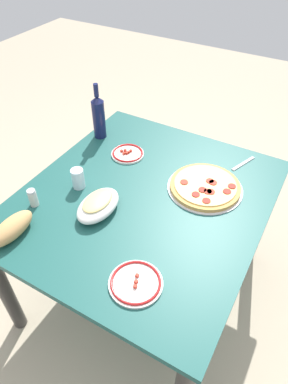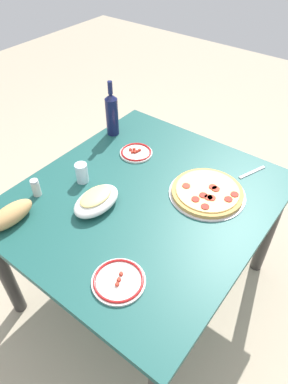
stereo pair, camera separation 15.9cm
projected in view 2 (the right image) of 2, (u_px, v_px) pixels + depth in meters
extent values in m
plane|color=tan|center=(144.00, 286.00, 2.12)|extent=(8.00, 8.00, 0.00)
cube|color=#194C47|center=(144.00, 199.00, 1.62)|extent=(1.22, 1.09, 0.03)
cylinder|color=#33302D|center=(269.00, 229.00, 1.98)|extent=(0.07, 0.07, 0.72)
cylinder|color=#33302D|center=(4.00, 271.00, 1.77)|extent=(0.07, 0.07, 0.72)
cylinder|color=#33302D|center=(137.00, 166.00, 2.41)|extent=(0.07, 0.07, 0.72)
cylinder|color=#B7B7BC|center=(207.00, 194.00, 1.62)|extent=(0.36, 0.36, 0.01)
cylinder|color=tan|center=(207.00, 192.00, 1.61)|extent=(0.34, 0.34, 0.02)
cylinder|color=#EACC75|center=(208.00, 190.00, 1.60)|extent=(0.30, 0.30, 0.01)
cylinder|color=#B22D1E|center=(213.00, 187.00, 1.61)|extent=(0.04, 0.04, 0.00)
cylinder|color=#B22D1E|center=(216.00, 189.00, 1.60)|extent=(0.04, 0.04, 0.00)
cylinder|color=maroon|center=(203.00, 195.00, 1.57)|extent=(0.04, 0.04, 0.00)
cylinder|color=#B22D1E|center=(209.00, 197.00, 1.56)|extent=(0.04, 0.04, 0.00)
cylinder|color=maroon|center=(195.00, 199.00, 1.55)|extent=(0.04, 0.04, 0.00)
cylinder|color=maroon|center=(235.00, 194.00, 1.57)|extent=(0.04, 0.04, 0.00)
cylinder|color=maroon|center=(205.00, 207.00, 1.52)|extent=(0.04, 0.04, 0.00)
cylinder|color=#B22D1E|center=(212.00, 198.00, 1.56)|extent=(0.04, 0.04, 0.00)
cylinder|color=#B22D1E|center=(186.00, 186.00, 1.62)|extent=(0.04, 0.04, 0.00)
cylinder|color=maroon|center=(228.00, 199.00, 1.55)|extent=(0.04, 0.04, 0.00)
ellipsoid|color=white|center=(96.00, 201.00, 1.54)|extent=(0.24, 0.15, 0.07)
ellipsoid|color=#AD2819|center=(96.00, 199.00, 1.53)|extent=(0.20, 0.12, 0.03)
ellipsoid|color=#EACC75|center=(96.00, 196.00, 1.52)|extent=(0.17, 0.10, 0.02)
cylinder|color=#141942|center=(112.00, 117.00, 1.93)|extent=(0.07, 0.07, 0.22)
cone|color=#141942|center=(111.00, 96.00, 1.85)|extent=(0.07, 0.07, 0.03)
cylinder|color=#141942|center=(110.00, 88.00, 1.82)|extent=(0.03, 0.03, 0.07)
cylinder|color=silver|center=(82.00, 173.00, 1.66)|extent=(0.06, 0.06, 0.10)
cylinder|color=white|center=(136.00, 153.00, 1.85)|extent=(0.17, 0.17, 0.01)
torus|color=red|center=(136.00, 152.00, 1.85)|extent=(0.16, 0.16, 0.01)
cube|color=#AD2819|center=(137.00, 151.00, 1.85)|extent=(0.01, 0.01, 0.01)
cube|color=#AD2819|center=(134.00, 149.00, 1.86)|extent=(0.01, 0.01, 0.01)
cube|color=#AD2819|center=(140.00, 150.00, 1.86)|extent=(0.01, 0.01, 0.01)
cube|color=#AD2819|center=(130.00, 150.00, 1.86)|extent=(0.01, 0.01, 0.01)
cube|color=#AD2819|center=(135.00, 152.00, 1.84)|extent=(0.01, 0.01, 0.01)
cube|color=#AD2819|center=(132.00, 152.00, 1.84)|extent=(0.01, 0.01, 0.01)
cylinder|color=white|center=(119.00, 281.00, 1.27)|extent=(0.20, 0.20, 0.01)
torus|color=red|center=(119.00, 280.00, 1.26)|extent=(0.19, 0.19, 0.01)
cube|color=#AD2819|center=(117.00, 284.00, 1.24)|extent=(0.01, 0.01, 0.01)
cube|color=#AD2819|center=(121.00, 274.00, 1.28)|extent=(0.01, 0.01, 0.01)
cube|color=#AD2819|center=(119.00, 280.00, 1.26)|extent=(0.01, 0.01, 0.01)
ellipsoid|color=tan|center=(11.00, 215.00, 1.46)|extent=(0.22, 0.09, 0.08)
cylinder|color=silver|center=(36.00, 188.00, 1.59)|extent=(0.04, 0.04, 0.07)
cylinder|color=#B7B7BC|center=(34.00, 181.00, 1.57)|extent=(0.04, 0.04, 0.01)
cube|color=#B7B7BC|center=(252.00, 172.00, 1.74)|extent=(0.16, 0.08, 0.00)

